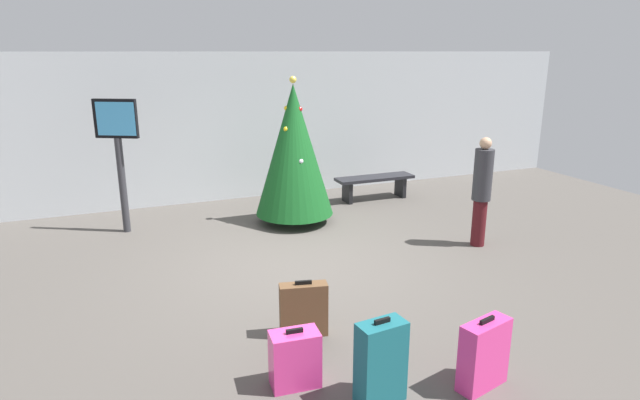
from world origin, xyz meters
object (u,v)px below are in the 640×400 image
object	(u,v)px
flight_info_kiosk	(118,144)
traveller_0	(482,189)
suitcase_2	(304,310)
suitcase_3	(295,359)
suitcase_0	(484,354)
suitcase_1	(381,362)
waiting_bench	(375,182)
holiday_tree	(294,150)

from	to	relation	value
flight_info_kiosk	traveller_0	xyz separation A→B (m)	(5.07, -2.75, -0.58)
suitcase_2	suitcase_3	size ratio (longest dim) A/B	1.10
traveller_0	suitcase_0	size ratio (longest dim) A/B	2.49
traveller_0	suitcase_3	size ratio (longest dim) A/B	3.00
suitcase_0	suitcase_1	xyz separation A→B (m)	(-0.95, 0.17, 0.05)
suitcase_1	suitcase_2	xyz separation A→B (m)	(-0.23, 1.28, -0.08)
traveller_0	suitcase_0	xyz separation A→B (m)	(-2.29, -2.98, -0.59)
suitcase_0	flight_info_kiosk	bearing A→B (deg)	115.85
waiting_bench	suitcase_0	xyz separation A→B (m)	(-2.03, -5.95, -0.04)
waiting_bench	flight_info_kiosk	bearing A→B (deg)	-177.43
traveller_0	suitcase_1	world-z (taller)	traveller_0
flight_info_kiosk	suitcase_2	distance (m)	4.72
suitcase_1	traveller_0	bearing A→B (deg)	40.90
suitcase_3	suitcase_0	bearing A→B (deg)	-22.75
suitcase_1	suitcase_0	bearing A→B (deg)	-10.33
suitcase_3	traveller_0	bearing A→B (deg)	31.13
flight_info_kiosk	suitcase_0	distance (m)	6.48
suitcase_0	holiday_tree	bearing A→B (deg)	89.79
flight_info_kiosk	waiting_bench	size ratio (longest dim) A/B	1.36
holiday_tree	traveller_0	size ratio (longest dim) A/B	1.49
suitcase_3	flight_info_kiosk	bearing A→B (deg)	103.47
flight_info_kiosk	suitcase_0	size ratio (longest dim) A/B	3.23
flight_info_kiosk	traveller_0	bearing A→B (deg)	-28.50
suitcase_0	suitcase_3	size ratio (longest dim) A/B	1.21
suitcase_1	suitcase_2	bearing A→B (deg)	100.17
holiday_tree	waiting_bench	xyz separation A→B (m)	(2.01, 0.80, -0.93)
holiday_tree	suitcase_2	bearing A→B (deg)	-107.97
flight_info_kiosk	waiting_bench	distance (m)	4.94
suitcase_0	waiting_bench	bearing A→B (deg)	71.16
traveller_0	suitcase_3	distance (m)	4.55
suitcase_2	traveller_0	bearing A→B (deg)	23.72
suitcase_1	suitcase_3	distance (m)	0.79
waiting_bench	suitcase_3	world-z (taller)	suitcase_3
suitcase_0	suitcase_3	xyz separation A→B (m)	(-1.56, 0.65, -0.06)
flight_info_kiosk	suitcase_1	bearing A→B (deg)	-71.80
suitcase_3	waiting_bench	bearing A→B (deg)	55.86
traveller_0	suitcase_0	distance (m)	3.81
holiday_tree	suitcase_2	distance (m)	4.01
holiday_tree	flight_info_kiosk	xyz separation A→B (m)	(-2.80, 0.58, 0.20)
waiting_bench	suitcase_3	xyz separation A→B (m)	(-3.59, -5.30, -0.10)
flight_info_kiosk	suitcase_1	xyz separation A→B (m)	(1.83, -5.56, -1.12)
waiting_bench	suitcase_2	distance (m)	5.52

